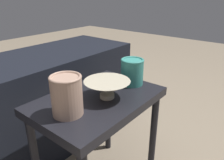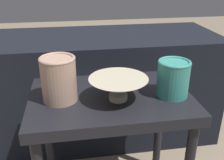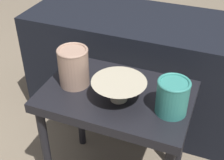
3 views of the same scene
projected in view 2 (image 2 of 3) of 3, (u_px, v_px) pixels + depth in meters
The scene contains 5 objects.
table at pixel (111, 113), 0.99m from camera, with size 0.59×0.39×0.53m.
couch_backdrop at pixel (96, 87), 1.54m from camera, with size 1.36×0.50×0.61m.
bowl at pixel (118, 87), 0.91m from camera, with size 0.21×0.21×0.08m.
vase_textured_left at pixel (59, 78), 0.89m from camera, with size 0.12×0.12×0.16m.
vase_colorful_right at pixel (173, 78), 0.93m from camera, with size 0.12×0.12×0.13m.
Camera 2 is at (-0.13, -0.84, 0.98)m, focal length 42.00 mm.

